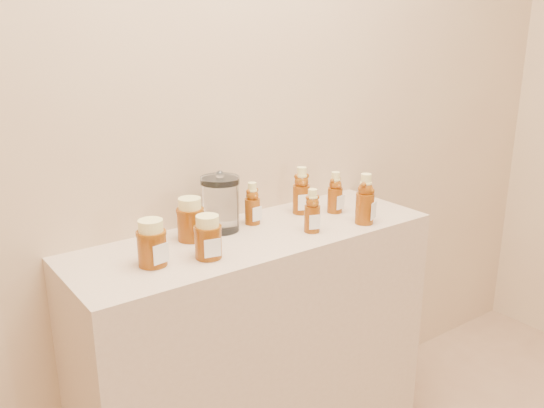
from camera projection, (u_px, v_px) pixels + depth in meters
wall_back at (219, 85)px, 1.84m from camera, size 3.50×0.02×2.70m
display_table at (257, 358)px, 1.95m from camera, size 1.20×0.40×0.90m
bear_bottle_back_left at (252, 201)px, 1.89m from camera, size 0.06×0.06×0.16m
bear_bottle_back_mid at (301, 187)px, 1.99m from camera, size 0.08×0.08×0.19m
bear_bottle_back_right at (335, 190)px, 2.01m from camera, size 0.06×0.06×0.16m
bear_bottle_front_left at (312, 208)px, 1.82m from camera, size 0.07×0.07×0.16m
bear_bottle_front_right at (365, 196)px, 1.89m from camera, size 0.09×0.09×0.19m
honey_jar_left at (152, 243)px, 1.57m from camera, size 0.10×0.10×0.13m
honey_jar_back at (190, 219)px, 1.75m from camera, size 0.11×0.11×0.13m
honey_jar_front at (208, 237)px, 1.62m from camera, size 0.10×0.10×0.13m
glass_canister at (221, 202)px, 1.83m from camera, size 0.13×0.13×0.19m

